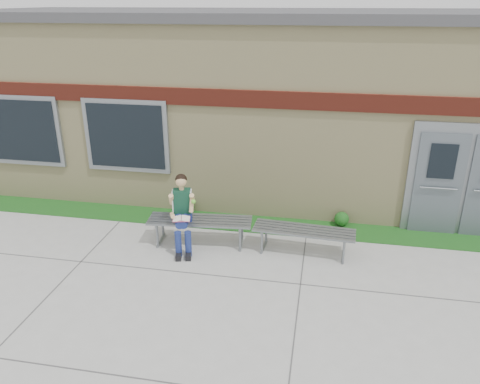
# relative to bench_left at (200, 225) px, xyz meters

# --- Properties ---
(ground) EXTENTS (80.00, 80.00, 0.00)m
(ground) POSITION_rel_bench_left_xyz_m (1.03, -1.59, -0.40)
(ground) COLOR #9E9E99
(ground) RESTS_ON ground
(grass_strip) EXTENTS (16.00, 0.80, 0.02)m
(grass_strip) POSITION_rel_bench_left_xyz_m (1.03, 1.01, -0.39)
(grass_strip) COLOR #124615
(grass_strip) RESTS_ON ground
(school_building) EXTENTS (16.20, 6.22, 4.20)m
(school_building) POSITION_rel_bench_left_xyz_m (1.03, 4.40, 1.70)
(school_building) COLOR beige
(school_building) RESTS_ON ground
(bench_left) EXTENTS (2.04, 0.75, 0.52)m
(bench_left) POSITION_rel_bench_left_xyz_m (0.00, 0.00, 0.00)
(bench_left) COLOR slate
(bench_left) RESTS_ON ground
(bench_right) EXTENTS (1.91, 0.65, 0.49)m
(bench_right) POSITION_rel_bench_left_xyz_m (2.00, 0.00, -0.02)
(bench_right) COLOR slate
(bench_right) RESTS_ON ground
(girl) EXTENTS (0.56, 0.88, 1.45)m
(girl) POSITION_rel_bench_left_xyz_m (-0.27, -0.21, 0.37)
(girl) COLOR navy
(girl) RESTS_ON ground
(shrub_mid) EXTENTS (0.31, 0.31, 0.31)m
(shrub_mid) POSITION_rel_bench_left_xyz_m (-0.63, 1.26, -0.23)
(shrub_mid) COLOR #124615
(shrub_mid) RESTS_ON grass_strip
(shrub_east) EXTENTS (0.30, 0.30, 0.30)m
(shrub_east) POSITION_rel_bench_left_xyz_m (2.73, 1.26, -0.23)
(shrub_east) COLOR #124615
(shrub_east) RESTS_ON grass_strip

